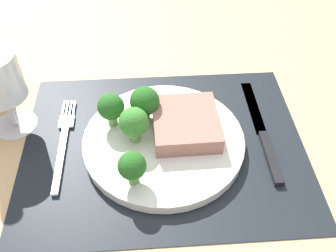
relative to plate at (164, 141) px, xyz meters
The scene contains 10 objects.
ground_plane 2.60cm from the plate, ahead, with size 140.00×110.00×3.00cm, color tan.
placemat 0.95cm from the plate, ahead, with size 43.86×33.95×0.30cm, color black.
plate is the anchor object (origin of this frame).
steak 4.40cm from the plate, 22.61° to the left, with size 9.92×10.79×2.83cm, color #9E6B5B.
broccoli_back_left 6.83cm from the plate, 120.25° to the left, with size 4.63×4.63×5.95cm.
broccoli_center 9.64cm from the plate, 155.50° to the left, with size 4.14×4.14×5.74cm.
broccoli_near_steak 6.19cm from the plate, behind, with size 4.47×4.47×5.98cm.
broccoli_front_edge 9.94cm from the plate, 120.77° to the right, with size 3.91×3.91×5.41cm.
fork 15.81cm from the plate, behind, with size 2.40×19.20×0.50cm.
knife 15.99cm from the plate, ahead, with size 1.80×23.00×0.80cm.
Camera 1 is at (-1.91, -38.77, 45.20)cm, focal length 40.43 mm.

